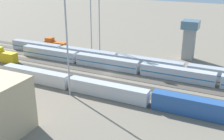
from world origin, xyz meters
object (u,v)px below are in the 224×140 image
light_mast_2 (90,2)px  train_on_track_0 (55,45)px  train_on_track_6 (102,89)px  light_mast_0 (99,12)px  control_tower (189,37)px  train_on_track_1 (117,59)px  train_on_track_4 (4,56)px  train_on_track_2 (140,68)px  light_mast_1 (66,24)px

light_mast_2 → train_on_track_0: bearing=11.0°
train_on_track_6 → light_mast_2: (21.97, -33.03, 18.17)m
train_on_track_0 → light_mast_0: bearing=-173.3°
train_on_track_6 → control_tower: 45.04m
train_on_track_1 → train_on_track_4: 41.56m
light_mast_2 → train_on_track_1: bearing=151.8°
train_on_track_0 → control_tower: (-52.04, -12.19, 6.34)m
train_on_track_2 → train_on_track_4: size_ratio=9.56×
train_on_track_4 → light_mast_0: (-27.88, -22.30, 14.80)m
train_on_track_2 → light_mast_2: (25.44, -13.03, 18.29)m
train_on_track_0 → train_on_track_1: (-30.59, 5.00, -0.17)m
light_mast_0 → light_mast_2: 5.31m
light_mast_0 → train_on_track_6: bearing=119.0°
light_mast_1 → light_mast_2: 38.60m
control_tower → train_on_track_0: bearing=13.2°
light_mast_2 → train_on_track_4: bearing=44.0°
train_on_track_0 → light_mast_0: 24.75m
train_on_track_0 → light_mast_0: (-19.71, -2.30, 14.80)m
light_mast_1 → train_on_track_0: bearing=-48.6°
train_on_track_0 → light_mast_2: 24.13m
train_on_track_1 → control_tower: bearing=-141.3°
train_on_track_6 → light_mast_1: (8.38, 3.09, 17.47)m
train_on_track_4 → light_mast_0: 38.65m
train_on_track_0 → train_on_track_1: 30.99m
light_mast_1 → train_on_track_6: bearing=-159.7°
train_on_track_4 → light_mast_1: 43.29m
train_on_track_2 → train_on_track_0: size_ratio=9.56×
light_mast_0 → light_mast_1: bearing=105.1°
train_on_track_4 → light_mast_1: size_ratio=0.32×
train_on_track_2 → light_mast_1: (11.85, 23.09, 17.59)m
train_on_track_2 → control_tower: control_tower is taller
train_on_track_1 → train_on_track_0: bearing=-9.3°
train_on_track_2 → light_mast_1: light_mast_1 is taller
train_on_track_4 → train_on_track_2: bearing=-168.5°
train_on_track_1 → train_on_track_4: size_ratio=9.56×
train_on_track_2 → light_mast_2: light_mast_2 is taller
train_on_track_1 → train_on_track_2: bearing=154.5°
train_on_track_0 → light_mast_1: size_ratio=0.32×
train_on_track_1 → light_mast_0: (10.88, -7.30, 14.96)m
train_on_track_2 → control_tower: size_ratio=6.54×
train_on_track_0 → light_mast_0: size_ratio=0.38×
train_on_track_6 → light_mast_2: size_ratio=2.03×
train_on_track_2 → train_on_track_0: bearing=-13.7°
train_on_track_4 → control_tower: control_tower is taller
train_on_track_2 → light_mast_2: 33.93m
train_on_track_0 → light_mast_1: bearing=131.4°
train_on_track_4 → light_mast_2: 37.76m
train_on_track_4 → train_on_track_1: bearing=-158.8°
light_mast_0 → train_on_track_4: bearing=38.7°
light_mast_0 → train_on_track_0: bearing=6.7°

